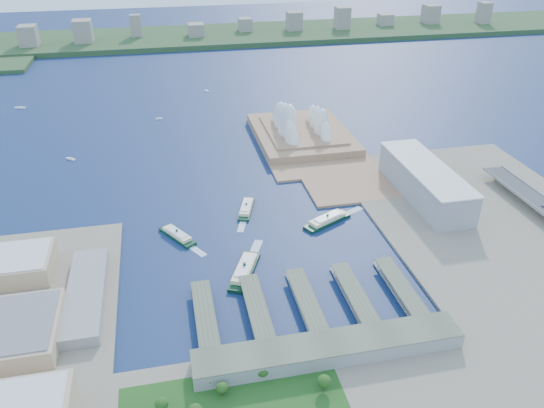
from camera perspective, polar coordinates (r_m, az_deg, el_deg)
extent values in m
plane|color=#0F244A|center=(506.48, -0.13, -5.79)|extent=(3000.00, 3000.00, 0.00)
cube|color=gray|center=(562.48, 25.82, -5.01)|extent=(240.00, 500.00, 3.00)
cube|color=#9B7555|center=(751.11, 3.80, 6.53)|extent=(135.00, 220.00, 3.00)
cube|color=#2D4926|center=(1417.19, -8.79, 17.35)|extent=(2200.00, 260.00, 12.00)
cube|color=gray|center=(622.73, 16.12, 2.30)|extent=(45.00, 155.00, 35.00)
cube|color=gray|center=(403.59, 6.17, -15.27)|extent=(200.00, 28.00, 12.00)
imported|color=slate|center=(627.64, 27.14, -0.25)|extent=(1.85, 4.56, 1.32)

